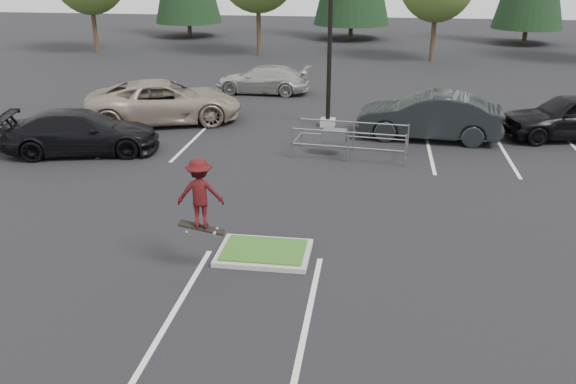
# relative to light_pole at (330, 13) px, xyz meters

# --- Properties ---
(ground) EXTENTS (120.00, 120.00, 0.00)m
(ground) POSITION_rel_light_pole_xyz_m (-0.50, -12.00, -4.56)
(ground) COLOR black
(ground) RESTS_ON ground
(grass_median) EXTENTS (2.20, 1.60, 0.16)m
(grass_median) POSITION_rel_light_pole_xyz_m (-0.50, -12.00, -4.48)
(grass_median) COLOR gray
(grass_median) RESTS_ON ground
(stall_lines) EXTENTS (22.62, 17.60, 0.01)m
(stall_lines) POSITION_rel_light_pole_xyz_m (-1.85, -5.98, -4.56)
(stall_lines) COLOR silver
(stall_lines) RESTS_ON ground
(light_pole) EXTENTS (0.70, 0.60, 10.12)m
(light_pole) POSITION_rel_light_pole_xyz_m (0.00, 0.00, 0.00)
(light_pole) COLOR gray
(light_pole) RESTS_ON ground
(cart_corral) EXTENTS (4.08, 1.81, 1.12)m
(cart_corral) POSITION_rel_light_pole_xyz_m (0.71, -3.95, -3.85)
(cart_corral) COLOR gray
(cart_corral) RESTS_ON ground
(skateboarder) EXTENTS (1.10, 0.74, 1.75)m
(skateboarder) POSITION_rel_light_pole_xyz_m (-1.70, -13.00, -2.65)
(skateboarder) COLOR black
(skateboarder) RESTS_ON ground
(car_l_tan) EXTENTS (7.08, 5.00, 1.79)m
(car_l_tan) POSITION_rel_light_pole_xyz_m (-7.00, -0.50, -3.66)
(car_l_tan) COLOR gray
(car_l_tan) RESTS_ON ground
(car_l_black) EXTENTS (5.75, 3.42, 1.56)m
(car_l_black) POSITION_rel_light_pole_xyz_m (-8.50, -5.00, -3.78)
(car_l_black) COLOR black
(car_l_black) RESTS_ON ground
(car_r_charc) EXTENTS (5.61, 2.33, 1.81)m
(car_r_charc) POSITION_rel_light_pole_xyz_m (4.00, -1.33, -3.66)
(car_r_charc) COLOR black
(car_r_charc) RESTS_ON ground
(car_r_black) EXTENTS (5.53, 3.13, 1.77)m
(car_r_black) POSITION_rel_light_pole_xyz_m (9.50, -0.50, -3.67)
(car_r_black) COLOR black
(car_r_black) RESTS_ON ground
(car_far_silver) EXTENTS (4.90, 2.11, 1.41)m
(car_far_silver) POSITION_rel_light_pole_xyz_m (-3.90, 6.00, -3.86)
(car_far_silver) COLOR #B0AFAA
(car_far_silver) RESTS_ON ground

